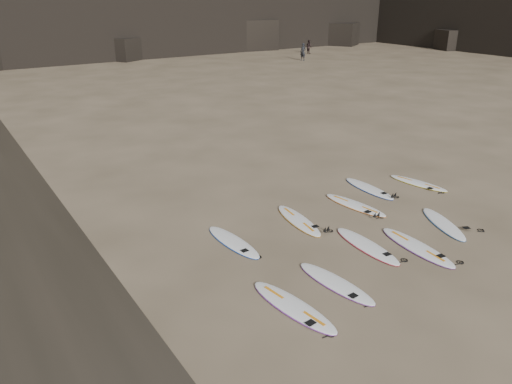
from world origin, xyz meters
TOP-DOWN VIEW (x-y plane):
  - ground at (0.00, 0.00)m, footprint 240.00×240.00m
  - surfboard_0 at (-3.94, -0.82)m, footprint 0.97×2.81m
  - surfboard_1 at (-2.40, -0.60)m, footprint 0.84×2.59m
  - surfboard_2 at (-0.28, 0.42)m, footprint 0.82×2.69m
  - surfboard_3 at (0.89, -0.45)m, footprint 0.91×2.84m
  - surfboard_4 at (2.86, 0.14)m, footprint 1.56×2.52m
  - surfboard_5 at (-3.45, 2.79)m, footprint 0.74×2.56m
  - surfboard_6 at (-0.89, 2.90)m, footprint 1.01×2.67m
  - surfboard_7 at (1.52, 2.80)m, footprint 0.95×2.65m
  - surfboard_8 at (3.06, 3.67)m, footprint 0.76×2.59m
  - surfboard_9 at (5.07, 3.02)m, footprint 1.00×2.50m
  - person_a at (23.83, 34.08)m, footprint 0.60×0.75m
  - person_b at (28.30, 38.64)m, footprint 0.59×0.75m

SIDE VIEW (x-z plane):
  - ground at x=0.00m, z-range 0.00..0.00m
  - surfboard_9 at x=5.07m, z-range 0.00..0.09m
  - surfboard_4 at x=2.86m, z-range 0.00..0.09m
  - surfboard_5 at x=-3.45m, z-range 0.00..0.09m
  - surfboard_1 at x=-2.40m, z-range 0.00..0.09m
  - surfboard_8 at x=3.06m, z-range 0.00..0.09m
  - surfboard_7 at x=1.52m, z-range 0.00..0.09m
  - surfboard_6 at x=-0.89m, z-range 0.00..0.09m
  - surfboard_2 at x=-0.28m, z-range 0.00..0.10m
  - surfboard_0 at x=-3.94m, z-range 0.00..0.10m
  - surfboard_3 at x=0.89m, z-range 0.00..0.10m
  - person_b at x=28.30m, z-range 0.00..1.54m
  - person_a at x=23.83m, z-range 0.00..1.79m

